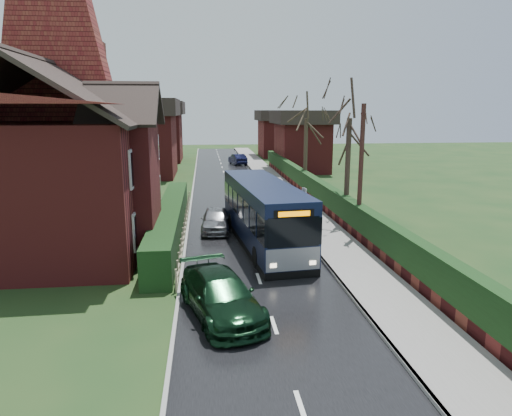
{
  "coord_description": "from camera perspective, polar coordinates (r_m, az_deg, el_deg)",
  "views": [
    {
      "loc": [
        -2.02,
        -18.88,
        6.53
      ],
      "look_at": [
        0.45,
        2.96,
        1.8
      ],
      "focal_mm": 32.0,
      "sensor_mm": 36.0,
      "label": 1
    }
  ],
  "objects": [
    {
      "name": "brick_house",
      "position": [
        24.68,
        -22.35,
        6.23
      ],
      "size": [
        9.3,
        14.6,
        10.3
      ],
      "color": "maroon",
      "rests_on": "ground"
    },
    {
      "name": "tree_right_far",
      "position": [
        36.73,
        6.32,
        11.68
      ],
      "size": [
        4.35,
        4.35,
        8.4
      ],
      "color": "#352B1F",
      "rests_on": "ground"
    },
    {
      "name": "front_hedge",
      "position": [
        24.63,
        -10.66,
        -1.52
      ],
      "size": [
        1.2,
        16.0,
        1.6
      ],
      "primitive_type": "cube",
      "color": "black",
      "rests_on": "ground"
    },
    {
      "name": "right_wall_hedge",
      "position": [
        30.42,
        8.55,
        1.57
      ],
      "size": [
        0.6,
        50.0,
        1.8
      ],
      "color": "maroon",
      "rests_on": "ground"
    },
    {
      "name": "car_distant",
      "position": [
        56.02,
        -2.32,
        6.12
      ],
      "size": [
        2.18,
        4.16,
        1.3
      ],
      "primitive_type": "imported",
      "rotation": [
        0.0,
        0.0,
        3.35
      ],
      "color": "black",
      "rests_on": "ground"
    },
    {
      "name": "bus",
      "position": [
        22.4,
        0.95,
        -0.77
      ],
      "size": [
        3.36,
        10.3,
        3.07
      ],
      "rotation": [
        0.0,
        0.0,
        0.11
      ],
      "color": "#0E1633",
      "rests_on": "ground"
    },
    {
      "name": "tree_house_side",
      "position": [
        38.45,
        -24.02,
        11.79
      ],
      "size": [
        4.11,
        4.11,
        9.34
      ],
      "color": "#372920",
      "rests_on": "ground"
    },
    {
      "name": "ground",
      "position": [
        20.08,
        -0.33,
        -6.84
      ],
      "size": [
        140.0,
        140.0,
        0.0
      ],
      "primitive_type": "plane",
      "color": "#30421C",
      "rests_on": "ground"
    },
    {
      "name": "picket_fence",
      "position": [
        24.67,
        -8.89,
        -2.27
      ],
      "size": [
        0.1,
        16.0,
        0.9
      ],
      "primitive_type": null,
      "color": "tan",
      "rests_on": "ground"
    },
    {
      "name": "road",
      "position": [
        29.67,
        -2.4,
        -0.56
      ],
      "size": [
        6.0,
        100.0,
        0.02
      ],
      "primitive_type": "cube",
      "color": "black",
      "rests_on": "ground"
    },
    {
      "name": "telegraph_pole",
      "position": [
        23.65,
        12.95,
        4.39
      ],
      "size": [
        0.23,
        0.88,
        6.85
      ],
      "rotation": [
        0.0,
        0.0,
        -0.11
      ],
      "color": "#321A16",
      "rests_on": "ground"
    },
    {
      "name": "car_green",
      "position": [
        14.99,
        -4.42,
        -10.84
      ],
      "size": [
        3.12,
        5.07,
        1.37
      ],
      "primitive_type": "imported",
      "rotation": [
        0.0,
        0.0,
        0.27
      ],
      "color": "black",
      "rests_on": "ground"
    },
    {
      "name": "tree_right_near",
      "position": [
        26.14,
        11.66,
        11.85
      ],
      "size": [
        4.03,
        4.03,
        8.71
      ],
      "color": "#31241D",
      "rests_on": "ground"
    },
    {
      "name": "car_silver",
      "position": [
        25.14,
        -5.09,
        -1.46
      ],
      "size": [
        1.72,
        3.83,
        1.28
      ],
      "primitive_type": "imported",
      "rotation": [
        0.0,
        0.0,
        -0.06
      ],
      "color": "#9D9DA2",
      "rests_on": "ground"
    },
    {
      "name": "kerb_left",
      "position": [
        29.61,
        -8.29,
        -0.62
      ],
      "size": [
        0.12,
        100.0,
        0.1
      ],
      "primitive_type": "cube",
      "color": "gray",
      "rests_on": "ground"
    },
    {
      "name": "kerb_right",
      "position": [
        30.02,
        3.42,
        -0.3
      ],
      "size": [
        0.12,
        100.0,
        0.14
      ],
      "primitive_type": "cube",
      "color": "gray",
      "rests_on": "ground"
    },
    {
      "name": "pavement",
      "position": [
        30.25,
        5.66,
        -0.25
      ],
      "size": [
        2.5,
        100.0,
        0.14
      ],
      "primitive_type": "cube",
      "color": "slate",
      "rests_on": "ground"
    },
    {
      "name": "bus_stop_sign",
      "position": [
        24.43,
        6.01,
        0.58
      ],
      "size": [
        0.18,
        0.37,
        2.52
      ],
      "rotation": [
        0.0,
        0.0,
        0.36
      ],
      "color": "slate",
      "rests_on": "ground"
    }
  ]
}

